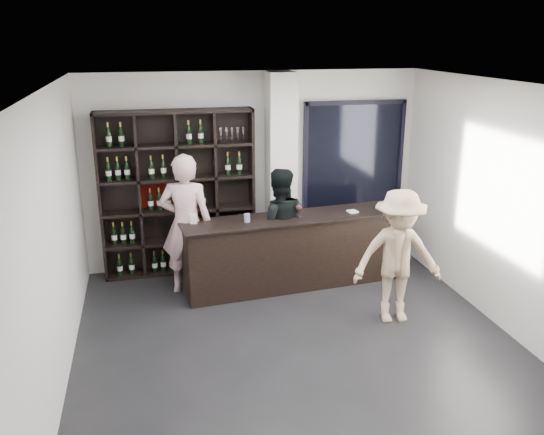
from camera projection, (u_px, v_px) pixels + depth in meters
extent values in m
cube|color=black|center=(301.00, 350.00, 6.49)|extent=(5.00, 5.50, 0.01)
cube|color=silver|center=(281.00, 173.00, 8.42)|extent=(0.40, 0.40, 2.90)
cube|color=black|center=(353.00, 169.00, 8.89)|extent=(1.60, 0.08, 2.10)
cube|color=black|center=(353.00, 169.00, 8.89)|extent=(1.48, 0.02, 1.98)
cube|color=black|center=(293.00, 252.00, 8.01)|extent=(3.02, 0.57, 0.99)
cube|color=black|center=(294.00, 217.00, 7.85)|extent=(3.10, 0.65, 0.03)
imported|color=#CD9FA7|center=(186.00, 225.00, 7.69)|extent=(0.80, 0.64, 1.93)
imported|color=black|center=(279.00, 227.00, 7.99)|extent=(0.86, 0.70, 1.67)
imported|color=tan|center=(398.00, 257.00, 6.93)|extent=(1.15, 0.76, 1.67)
cylinder|color=silver|center=(247.00, 218.00, 7.61)|extent=(0.10, 0.10, 0.11)
cube|color=white|center=(352.00, 211.00, 8.03)|extent=(0.14, 0.14, 0.02)
cube|color=white|center=(194.00, 219.00, 7.53)|extent=(0.09, 0.06, 0.13)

